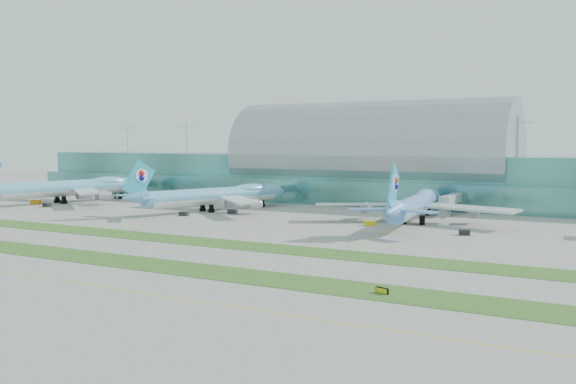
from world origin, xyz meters
The scene contains 18 objects.
ground centered at (0.00, 0.00, 0.00)m, with size 700.00×700.00×0.00m, color gray.
terminal centered at (0.01, 128.79, 14.23)m, with size 340.00×69.10×36.00m.
grass_strip_near centered at (0.00, -28.00, 0.04)m, with size 420.00×12.00×0.08m, color #2D591E.
grass_strip_far centered at (0.00, 2.00, 0.04)m, with size 420.00×12.00×0.08m, color #2D591E.
taxiline_a centered at (0.00, -48.00, 0.01)m, with size 420.00×0.35×0.01m, color yellow.
taxiline_b centered at (0.00, -14.00, 0.01)m, with size 420.00×0.35×0.01m, color yellow.
taxiline_c centered at (0.00, 18.00, 0.01)m, with size 420.00×0.35×0.01m, color yellow.
taxiline_d centered at (0.00, 40.00, 0.01)m, with size 420.00×0.35×0.01m, color yellow.
airliner_a centered at (-107.97, 60.89, 6.61)m, with size 65.89×76.28×21.42m.
airliner_b centered at (-35.17, 63.64, 6.06)m, with size 59.23×68.94×19.64m.
airliner_c centered at (40.10, 65.81, 6.18)m, with size 63.69×72.77×20.04m.
gse_a centered at (-114.44, 48.42, 0.92)m, with size 3.60×2.19×1.85m, color orange.
gse_b centered at (-102.01, 43.35, 0.78)m, with size 3.74×1.64×1.56m, color black.
gse_c centered at (-36.11, 45.76, 0.67)m, with size 3.23×1.77×1.34m, color black.
gse_d centered at (-24.88, 59.14, 0.74)m, with size 3.46×1.86×1.47m, color black.
gse_e centered at (30.22, 52.15, 0.76)m, with size 3.66×1.57×1.53m, color yellow.
gse_f centered at (60.23, 46.28, 0.78)m, with size 3.04×1.70×1.56m, color black.
taxiway_sign_east centered at (64.68, -28.95, 0.56)m, with size 2.63×1.14×1.14m.
Camera 1 is at (102.35, -129.74, 25.67)m, focal length 40.00 mm.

